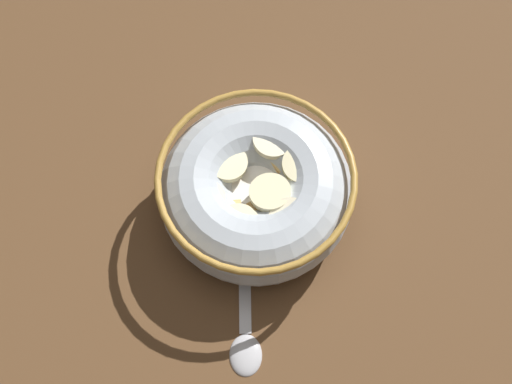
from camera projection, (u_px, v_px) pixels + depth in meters
The scene contains 3 objects.
ground_plane at pixel (256, 209), 62.74cm from camera, with size 96.25×96.25×2.00cm, color brown.
cereal_bowl at pixel (256, 190), 58.69cm from camera, with size 16.52×16.52×6.31cm.
spoon at pixel (245, 320), 57.48cm from camera, with size 15.02×7.39×0.80cm.
Camera 1 is at (21.69, 8.14, 57.33)cm, focal length 48.97 mm.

